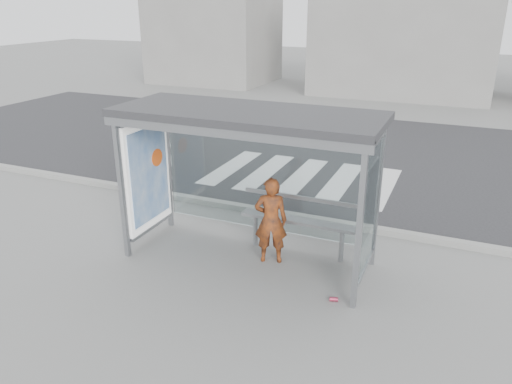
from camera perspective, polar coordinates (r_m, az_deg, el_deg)
ground at (r=8.74m, az=-0.92°, el=-7.72°), size 80.00×80.00×0.00m
road at (r=14.94m, az=10.11°, el=4.41°), size 30.00×10.00×0.01m
curb at (r=10.34m, az=3.49°, el=-2.62°), size 30.00×0.18×0.12m
crosswalk at (r=12.76m, az=5.27°, el=1.75°), size 4.55×3.00×0.00m
bus_shelter at (r=8.18m, az=-3.21°, el=5.25°), size 4.25×1.65×2.62m
building_left at (r=28.25m, az=-4.83°, el=18.59°), size 6.00×5.00×6.00m
building_center at (r=25.24m, az=16.66°, el=16.39°), size 8.00×5.00×5.00m
person at (r=8.38m, az=1.71°, el=-3.27°), size 0.64×0.53×1.52m
bench at (r=8.73m, az=4.81°, el=-3.29°), size 2.05×0.25×1.06m
soda_can at (r=7.71m, az=8.87°, el=-12.02°), size 0.14×0.10×0.07m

